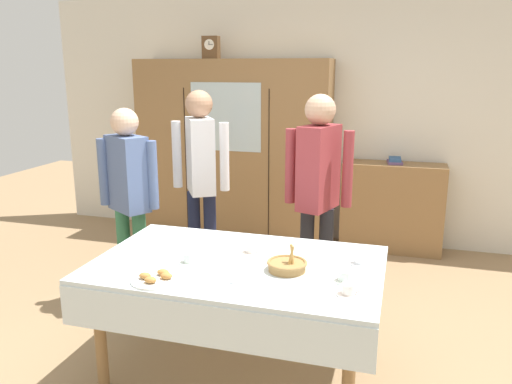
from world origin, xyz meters
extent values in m
plane|color=#997A56|center=(0.00, 0.00, 0.00)|extent=(12.00, 12.00, 0.00)
cube|color=silver|center=(0.00, 2.65, 1.35)|extent=(6.40, 0.10, 2.70)
cylinder|color=olive|center=(-0.74, -0.61, 0.36)|extent=(0.07, 0.07, 0.73)
cylinder|color=olive|center=(0.74, -0.61, 0.36)|extent=(0.07, 0.07, 0.73)
cylinder|color=olive|center=(-0.74, 0.21, 0.36)|extent=(0.07, 0.07, 0.73)
cylinder|color=olive|center=(0.74, 0.21, 0.36)|extent=(0.07, 0.07, 0.73)
cube|color=silver|center=(0.00, -0.20, 0.74)|extent=(1.76, 1.09, 0.03)
cube|color=silver|center=(0.00, -0.75, 0.61)|extent=(1.76, 0.01, 0.24)
cube|color=olive|center=(-0.90, 2.35, 1.00)|extent=(2.17, 0.45, 2.01)
cube|color=silver|center=(-0.90, 2.13, 1.41)|extent=(0.78, 0.01, 0.72)
cube|color=black|center=(-1.38, 2.13, 0.90)|extent=(0.01, 0.01, 1.61)
cube|color=black|center=(-0.42, 2.13, 0.90)|extent=(0.01, 0.01, 1.61)
cube|color=brown|center=(-1.14, 2.35, 2.13)|extent=(0.18, 0.10, 0.24)
cylinder|color=white|center=(-1.14, 2.30, 2.16)|extent=(0.11, 0.01, 0.11)
cube|color=black|center=(-1.14, 2.30, 2.17)|extent=(0.00, 0.00, 0.04)
cube|color=black|center=(-1.12, 2.30, 2.16)|extent=(0.05, 0.00, 0.00)
cube|color=olive|center=(0.86, 2.41, 0.47)|extent=(1.05, 0.35, 0.95)
cube|color=#664C7A|center=(0.86, 2.41, 0.96)|extent=(0.17, 0.21, 0.03)
cube|color=#2D5184|center=(0.86, 2.41, 0.99)|extent=(0.13, 0.20, 0.04)
cylinder|color=silver|center=(-0.28, -0.30, 0.76)|extent=(0.13, 0.13, 0.01)
cylinder|color=silver|center=(-0.28, -0.30, 0.79)|extent=(0.08, 0.08, 0.05)
torus|color=silver|center=(-0.24, -0.30, 0.79)|extent=(0.04, 0.01, 0.04)
cylinder|color=#47230F|center=(-0.28, -0.30, 0.81)|extent=(0.06, 0.06, 0.01)
cylinder|color=white|center=(0.71, -0.48, 0.76)|extent=(0.13, 0.13, 0.01)
cylinder|color=white|center=(0.71, -0.48, 0.79)|extent=(0.08, 0.08, 0.05)
torus|color=white|center=(0.75, -0.48, 0.79)|extent=(0.04, 0.01, 0.04)
cylinder|color=#47230F|center=(0.71, -0.48, 0.81)|extent=(0.06, 0.06, 0.01)
cylinder|color=silver|center=(0.67, -0.31, 0.76)|extent=(0.13, 0.13, 0.01)
cylinder|color=silver|center=(0.67, -0.31, 0.79)|extent=(0.08, 0.08, 0.05)
torus|color=silver|center=(0.71, -0.31, 0.79)|extent=(0.04, 0.01, 0.04)
cylinder|color=white|center=(0.73, -0.02, 0.76)|extent=(0.13, 0.13, 0.01)
cylinder|color=white|center=(0.73, -0.02, 0.79)|extent=(0.08, 0.08, 0.05)
torus|color=white|center=(0.76, -0.02, 0.79)|extent=(0.04, 0.01, 0.04)
cylinder|color=white|center=(0.04, -0.03, 0.76)|extent=(0.13, 0.13, 0.01)
cylinder|color=white|center=(0.04, -0.03, 0.79)|extent=(0.08, 0.08, 0.05)
torus|color=white|center=(0.07, -0.03, 0.79)|extent=(0.04, 0.01, 0.04)
cylinder|color=#47230F|center=(0.04, -0.03, 0.81)|extent=(0.06, 0.06, 0.01)
cylinder|color=#9E7542|center=(0.32, -0.25, 0.78)|extent=(0.22, 0.22, 0.05)
torus|color=#9E7542|center=(0.32, -0.25, 0.81)|extent=(0.24, 0.24, 0.02)
cylinder|color=tan|center=(0.35, -0.26, 0.86)|extent=(0.04, 0.03, 0.12)
cylinder|color=tan|center=(0.35, -0.25, 0.86)|extent=(0.03, 0.04, 0.12)
cylinder|color=tan|center=(0.35, -0.24, 0.86)|extent=(0.04, 0.03, 0.12)
cylinder|color=white|center=(-0.35, -0.60, 0.76)|extent=(0.28, 0.28, 0.01)
ellipsoid|color=#BC7F3D|center=(-0.30, -0.58, 0.79)|extent=(0.07, 0.05, 0.04)
ellipsoid|color=#BC7F3D|center=(-0.34, -0.54, 0.79)|extent=(0.07, 0.05, 0.04)
ellipsoid|color=#BC7F3D|center=(-0.41, -0.62, 0.79)|extent=(0.07, 0.05, 0.04)
ellipsoid|color=#BC7F3D|center=(-0.36, -0.66, 0.79)|extent=(0.07, 0.05, 0.04)
cube|color=silver|center=(0.01, -0.51, 0.76)|extent=(0.10, 0.01, 0.00)
ellipsoid|color=silver|center=(0.07, -0.51, 0.76)|extent=(0.03, 0.02, 0.01)
cube|color=silver|center=(0.47, 0.08, 0.76)|extent=(0.10, 0.01, 0.00)
ellipsoid|color=silver|center=(0.52, 0.08, 0.76)|extent=(0.03, 0.02, 0.01)
cylinder|color=#33704C|center=(-1.23, 0.52, 0.40)|extent=(0.11, 0.11, 0.80)
cylinder|color=#33704C|center=(-1.08, 0.52, 0.40)|extent=(0.11, 0.11, 0.80)
cube|color=slate|center=(-1.16, 0.52, 1.10)|extent=(0.41, 0.36, 0.60)
sphere|color=#DBB293|center=(-1.16, 0.52, 1.51)|extent=(0.22, 0.22, 0.22)
cylinder|color=slate|center=(-1.38, 0.52, 1.10)|extent=(0.08, 0.08, 0.54)
cylinder|color=slate|center=(-0.94, 0.52, 1.10)|extent=(0.08, 0.08, 0.54)
cylinder|color=#232328|center=(0.25, 0.79, 0.43)|extent=(0.11, 0.11, 0.86)
cylinder|color=#232328|center=(0.40, 0.79, 0.43)|extent=(0.11, 0.11, 0.86)
cube|color=#933338|center=(0.33, 0.79, 1.18)|extent=(0.30, 0.40, 0.64)
sphere|color=tan|center=(0.33, 0.79, 1.62)|extent=(0.23, 0.23, 0.23)
cylinder|color=#933338|center=(0.11, 0.79, 1.18)|extent=(0.08, 0.08, 0.58)
cylinder|color=#933338|center=(0.55, 0.79, 1.18)|extent=(0.08, 0.08, 0.58)
cylinder|color=#191E38|center=(-0.81, 1.01, 0.43)|extent=(0.11, 0.11, 0.86)
cylinder|color=#191E38|center=(-0.66, 1.01, 0.43)|extent=(0.11, 0.11, 0.86)
cube|color=silver|center=(-0.74, 1.01, 1.18)|extent=(0.36, 0.41, 0.65)
sphere|color=tan|center=(-0.74, 1.01, 1.62)|extent=(0.23, 0.23, 0.23)
cylinder|color=silver|center=(-0.96, 1.01, 1.18)|extent=(0.08, 0.08, 0.58)
cylinder|color=silver|center=(-0.52, 1.01, 1.18)|extent=(0.08, 0.08, 0.58)
camera|label=1|loc=(0.93, -2.99, 1.93)|focal=35.66mm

